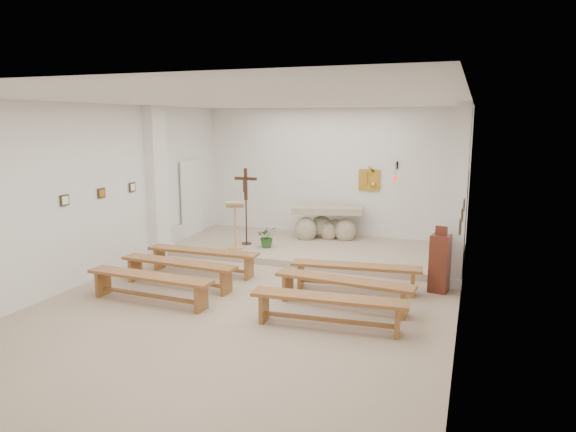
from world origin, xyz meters
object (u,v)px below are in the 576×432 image
at_px(lectern, 235,225).
at_px(donation_pedestal, 440,263).
at_px(altar, 326,225).
at_px(bench_left_front, 203,256).
at_px(bench_right_second, 343,286).
at_px(bench_left_third, 150,282).
at_px(bench_right_front, 356,271).
at_px(crucifix_stand, 246,201).
at_px(bench_right_third, 329,304).
at_px(bench_left_second, 178,268).

distance_m(lectern, donation_pedestal, 4.91).
bearing_deg(altar, bench_left_front, -129.44).
distance_m(bench_right_second, bench_left_third, 3.38).
height_order(bench_left_front, bench_right_front, same).
height_order(donation_pedestal, bench_right_second, donation_pedestal).
height_order(crucifix_stand, bench_left_third, crucifix_stand).
distance_m(bench_right_front, bench_right_third, 1.87).
xyz_separation_m(altar, bench_right_third, (1.56, -5.30, -0.12)).
distance_m(lectern, bench_right_second, 4.21).
bearing_deg(bench_left_second, bench_right_second, 3.29).
xyz_separation_m(bench_left_front, bench_left_second, (0.00, -0.94, 0.00)).
distance_m(lectern, bench_left_third, 3.54).
bearing_deg(lectern, crucifix_stand, 62.09).
relative_size(crucifix_stand, bench_right_third, 0.77).
xyz_separation_m(crucifix_stand, bench_right_front, (3.23, -2.13, -0.85)).
bearing_deg(bench_left_second, donation_pedestal, 20.32).
height_order(altar, bench_left_second, altar).
bearing_deg(bench_left_third, altar, 74.71).
bearing_deg(altar, bench_left_second, -124.36).
height_order(lectern, donation_pedestal, lectern).
relative_size(lectern, bench_left_third, 0.47).
height_order(altar, bench_right_front, altar).
xyz_separation_m(crucifix_stand, bench_left_front, (-0.02, -2.13, -0.85)).
distance_m(crucifix_stand, bench_right_front, 3.97).
xyz_separation_m(lectern, bench_left_second, (0.05, -2.59, -0.33)).
relative_size(donation_pedestal, bench_right_front, 0.51).
relative_size(crucifix_stand, bench_right_front, 0.77).
bearing_deg(lectern, bench_left_front, -108.17).
height_order(crucifix_stand, bench_right_third, crucifix_stand).
bearing_deg(bench_right_third, donation_pedestal, 53.88).
distance_m(altar, bench_left_front, 3.82).
relative_size(bench_right_front, bench_right_second, 1.00).
xyz_separation_m(lectern, donation_pedestal, (4.77, -1.14, -0.17)).
bearing_deg(lectern, bench_left_second, -108.77).
height_order(donation_pedestal, bench_left_second, donation_pedestal).
distance_m(altar, bench_right_third, 5.52).
relative_size(altar, bench_left_second, 0.78).
xyz_separation_m(bench_left_front, bench_right_front, (3.25, 0.00, 0.00)).
distance_m(bench_left_front, bench_right_front, 3.25).
height_order(altar, bench_left_front, altar).
bearing_deg(crucifix_stand, bench_left_second, -93.70).
bearing_deg(bench_left_third, crucifix_stand, 92.12).
xyz_separation_m(bench_left_second, bench_right_third, (3.25, -0.94, 0.00)).
bearing_deg(crucifix_stand, altar, 34.35).
height_order(bench_right_front, bench_left_third, same).
height_order(bench_left_second, bench_right_second, same).
bearing_deg(donation_pedestal, bench_right_second, -125.17).
bearing_deg(bench_right_third, bench_left_second, 159.56).
bearing_deg(bench_left_front, lectern, 90.59).
relative_size(bench_left_front, bench_right_third, 0.99).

